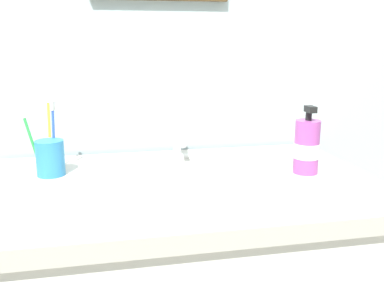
{
  "coord_description": "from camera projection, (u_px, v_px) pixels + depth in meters",
  "views": [
    {
      "loc": [
        -0.17,
        -1.0,
        1.19
      ],
      "look_at": [
        0.03,
        0.01,
        0.94
      ],
      "focal_mm": 40.01,
      "sensor_mm": 36.0,
      "label": 1
    }
  ],
  "objects": [
    {
      "name": "tiled_wall_back",
      "position": [
        159.0,
        36.0,
        1.31
      ],
      "size": [
        2.19,
        0.04,
        2.4
      ],
      "primitive_type": "cube",
      "color": "silver",
      "rests_on": "ground"
    },
    {
      "name": "sink_basin",
      "position": [
        194.0,
        198.0,
        1.06
      ],
      "size": [
        0.49,
        0.49,
        0.12
      ],
      "color": "white",
      "rests_on": "vanity_counter"
    },
    {
      "name": "faucet",
      "position": [
        178.0,
        134.0,
        1.26
      ],
      "size": [
        0.02,
        0.15,
        0.14
      ],
      "color": "silver",
      "rests_on": "sink_basin"
    },
    {
      "name": "toothbrush_cup",
      "position": [
        50.0,
        158.0,
        1.1
      ],
      "size": [
        0.07,
        0.07,
        0.09
      ],
      "primitive_type": "cylinder",
      "color": "#338CCC",
      "rests_on": "vanity_counter"
    },
    {
      "name": "toothbrush_green",
      "position": [
        30.0,
        137.0,
        1.09
      ],
      "size": [
        0.05,
        0.03,
        0.17
      ],
      "color": "green",
      "rests_on": "toothbrush_cup"
    },
    {
      "name": "toothbrush_blue",
      "position": [
        53.0,
        131.0,
        1.12
      ],
      "size": [
        0.02,
        0.02,
        0.18
      ],
      "color": "blue",
      "rests_on": "toothbrush_cup"
    },
    {
      "name": "toothbrush_yellow",
      "position": [
        49.0,
        127.0,
        1.13
      ],
      "size": [
        0.01,
        0.06,
        0.2
      ],
      "color": "yellow",
      "rests_on": "toothbrush_cup"
    },
    {
      "name": "soap_dispenser",
      "position": [
        306.0,
        146.0,
        1.12
      ],
      "size": [
        0.07,
        0.07,
        0.18
      ],
      "color": "#B24CA5",
      "rests_on": "vanity_counter"
    }
  ]
}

